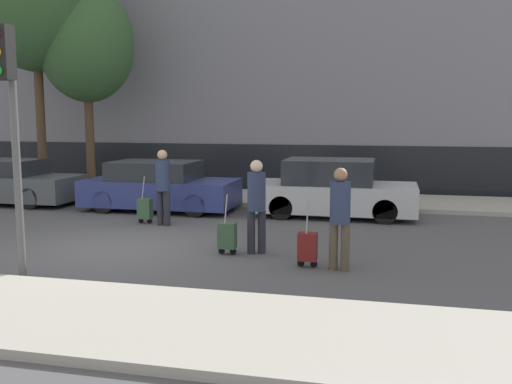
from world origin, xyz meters
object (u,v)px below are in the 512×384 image
(trolley_left, at_px, (145,209))
(pedestrian_left, at_px, (163,183))
(pedestrian_center, at_px, (256,201))
(trolley_center, at_px, (227,236))
(parked_car_0, at_px, (3,182))
(trolley_right, at_px, (308,247))
(parked_bicycle, at_px, (162,180))
(traffic_light, at_px, (9,102))
(parked_car_2, at_px, (334,190))
(parked_car_1, at_px, (160,187))
(pedestrian_right, at_px, (340,213))
(bare_tree_down_street, at_px, (86,45))

(trolley_left, bearing_deg, pedestrian_left, -14.21)
(pedestrian_center, bearing_deg, trolley_center, -179.94)
(parked_car_0, relative_size, pedestrian_center, 2.56)
(pedestrian_center, height_order, trolley_center, pedestrian_center)
(trolley_right, bearing_deg, parked_bicycle, 127.27)
(trolley_left, xyz_separation_m, traffic_light, (0.06, -4.91, 2.42))
(pedestrian_left, height_order, trolley_left, pedestrian_left)
(parked_car_0, distance_m, trolley_right, 11.05)
(trolley_left, height_order, pedestrian_center, pedestrian_center)
(parked_car_2, distance_m, trolley_right, 5.18)
(parked_car_2, relative_size, pedestrian_left, 2.28)
(parked_car_2, relative_size, trolley_center, 3.59)
(parked_car_1, relative_size, pedestrian_right, 2.40)
(parked_car_0, xyz_separation_m, pedestrian_left, (5.96, -2.13, 0.40))
(parked_car_1, xyz_separation_m, trolley_center, (3.24, -4.47, -0.28))
(parked_car_0, relative_size, pedestrian_left, 2.52)
(pedestrian_right, xyz_separation_m, bare_tree_down_street, (-8.73, 7.41, 3.84))
(pedestrian_left, bearing_deg, trolley_center, -32.36)
(parked_bicycle, bearing_deg, traffic_light, -80.71)
(parked_car_1, xyz_separation_m, parked_bicycle, (-1.06, 2.70, -0.14))
(trolley_right, xyz_separation_m, parked_bicycle, (-5.88, 7.72, 0.14))
(parked_car_2, bearing_deg, parked_car_1, -178.26)
(pedestrian_right, relative_size, trolley_right, 1.52)
(parked_car_0, xyz_separation_m, trolley_left, (5.43, -2.00, -0.26))
(pedestrian_center, xyz_separation_m, pedestrian_right, (1.62, -0.83, -0.02))
(parked_bicycle, bearing_deg, parked_car_0, -145.99)
(traffic_light, xyz_separation_m, parked_bicycle, (-1.56, 9.55, -2.28))
(trolley_center, bearing_deg, parked_car_0, 151.19)
(trolley_left, relative_size, pedestrian_center, 0.65)
(parked_car_2, bearing_deg, trolley_right, -89.17)
(parked_car_1, relative_size, bare_tree_down_street, 0.63)
(parked_car_1, xyz_separation_m, traffic_light, (0.50, -6.85, 2.14))
(parked_bicycle, relative_size, bare_tree_down_street, 0.27)
(pedestrian_left, bearing_deg, pedestrian_center, -24.07)
(bare_tree_down_street, bearing_deg, traffic_light, -67.12)
(parked_car_0, height_order, parked_car_1, parked_car_1)
(pedestrian_left, height_order, trolley_right, pedestrian_left)
(parked_car_1, relative_size, traffic_light, 1.06)
(traffic_light, bearing_deg, bare_tree_down_street, 112.88)
(pedestrian_right, bearing_deg, parked_car_0, 161.59)
(pedestrian_center, distance_m, trolley_right, 1.46)
(parked_car_2, distance_m, pedestrian_center, 4.54)
(parked_car_2, height_order, trolley_left, parked_car_2)
(parked_car_0, distance_m, trolley_center, 9.39)
(parked_car_1, bearing_deg, bare_tree_down_street, 145.55)
(parked_car_1, distance_m, trolley_center, 5.53)
(parked_car_0, bearing_deg, trolley_left, -20.18)
(pedestrian_right, xyz_separation_m, trolley_right, (-0.54, 0.08, -0.62))
(parked_car_1, height_order, parked_bicycle, parked_car_1)
(trolley_center, height_order, bare_tree_down_street, bare_tree_down_street)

